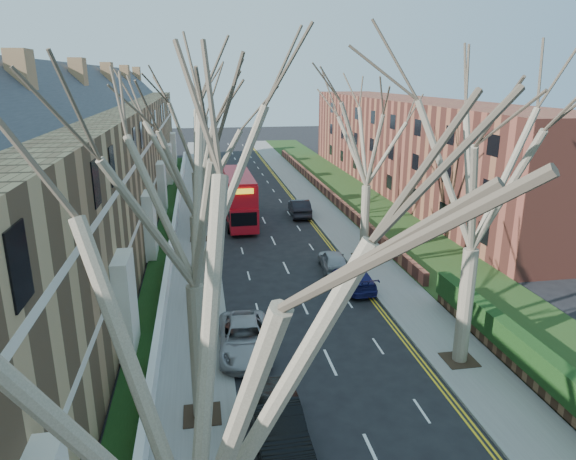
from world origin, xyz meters
name	(u,v)px	position (x,y,z in m)	size (l,w,h in m)	color
pavement_left	(196,206)	(-6.00, 39.00, 0.06)	(3.00, 102.00, 0.12)	slate
pavement_right	(315,201)	(6.00, 39.00, 0.06)	(3.00, 102.00, 0.12)	slate
terrace_left	(92,167)	(-13.65, 31.00, 5.53)	(9.70, 78.00, 13.60)	#906D49
flats_right	(409,145)	(17.46, 43.00, 4.98)	(13.97, 54.00, 10.00)	brown
front_wall_left	(175,224)	(-7.65, 31.00, 0.62)	(0.30, 78.00, 1.00)	white
grass_verge_right	(357,199)	(10.50, 39.00, 0.15)	(6.00, 102.00, 0.06)	#243B15
tree_left_near	(180,326)	(-5.70, -4.00, 8.93)	(9.80, 9.80, 13.73)	#6E624E
tree_left_mid	(188,166)	(-5.70, 6.00, 9.56)	(10.50, 10.50, 14.71)	#6E624E
tree_left_far	(191,139)	(-5.70, 16.00, 9.24)	(10.15, 10.15, 14.22)	#6E624E
tree_left_dist	(193,116)	(-5.70, 28.00, 9.56)	(10.50, 10.50, 14.71)	#6E624E
tree_right_mid	(482,149)	(5.70, 8.00, 9.56)	(10.50, 10.50, 14.71)	#6E624E
tree_right_far	(369,125)	(5.70, 22.00, 9.24)	(10.15, 10.15, 14.22)	#6E624E
double_decker_bus	(239,199)	(-2.18, 32.74, 2.06)	(2.67, 10.00, 4.21)	#B40C18
car_left_mid	(277,423)	(-3.14, 4.19, 0.80)	(1.68, 4.83, 1.59)	black
car_left_far	(244,338)	(-3.70, 10.58, 0.70)	(2.33, 5.06, 1.41)	#9A999E
car_right_near	(353,277)	(3.43, 17.04, 0.66)	(1.84, 4.53, 1.31)	navy
car_right_mid	(333,260)	(3.01, 20.11, 0.67)	(1.59, 3.95, 1.35)	#9B9DA3
car_right_far	(300,208)	(3.43, 33.90, 0.78)	(1.65, 4.74, 1.56)	black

